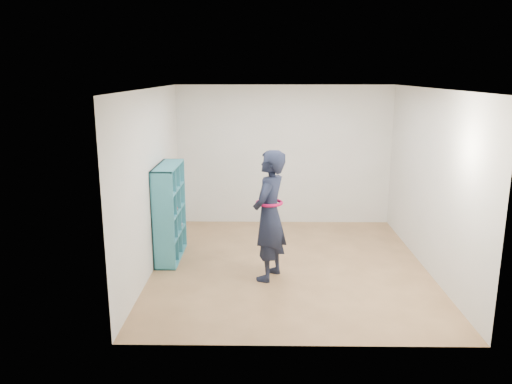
{
  "coord_description": "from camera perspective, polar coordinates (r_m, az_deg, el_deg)",
  "views": [
    {
      "loc": [
        -0.4,
        -7.0,
        2.82
      ],
      "look_at": [
        -0.5,
        0.3,
        1.06
      ],
      "focal_mm": 35.0,
      "sensor_mm": 36.0,
      "label": 1
    }
  ],
  "objects": [
    {
      "name": "person",
      "position": [
        6.83,
        1.53,
        -2.71
      ],
      "size": [
        0.66,
        0.78,
        1.81
      ],
      "rotation": [
        0.0,
        0.0,
        -1.97
      ],
      "color": "black",
      "rests_on": "floor"
    },
    {
      "name": "smartphone",
      "position": [
        6.92,
        0.75,
        -1.47
      ],
      "size": [
        0.03,
        0.1,
        0.14
      ],
      "rotation": [
        0.28,
        0.0,
        -0.24
      ],
      "color": "silver",
      "rests_on": "person"
    },
    {
      "name": "floor",
      "position": [
        7.56,
        3.83,
        -8.4
      ],
      "size": [
        4.5,
        4.5,
        0.0
      ],
      "primitive_type": "plane",
      "color": "olive",
      "rests_on": "ground"
    },
    {
      "name": "wall_right",
      "position": [
        7.56,
        19.32,
        1.17
      ],
      "size": [
        0.02,
        4.5,
        2.6
      ],
      "primitive_type": "cube",
      "color": "silver",
      "rests_on": "floor"
    },
    {
      "name": "wall_front",
      "position": [
        5.0,
        5.39,
        -4.19
      ],
      "size": [
        4.0,
        0.02,
        2.6
      ],
      "primitive_type": "cube",
      "color": "silver",
      "rests_on": "floor"
    },
    {
      "name": "bookshelf",
      "position": [
        7.76,
        -10.03,
        -2.37
      ],
      "size": [
        0.32,
        1.1,
        1.47
      ],
      "color": "teal",
      "rests_on": "floor"
    },
    {
      "name": "wall_left",
      "position": [
        7.34,
        -11.8,
        1.3
      ],
      "size": [
        0.02,
        4.5,
        2.6
      ],
      "primitive_type": "cube",
      "color": "silver",
      "rests_on": "floor"
    },
    {
      "name": "wall_back",
      "position": [
        9.38,
        3.25,
        4.19
      ],
      "size": [
        4.0,
        0.02,
        2.6
      ],
      "primitive_type": "cube",
      "color": "silver",
      "rests_on": "floor"
    },
    {
      "name": "ceiling",
      "position": [
        7.02,
        4.17,
        11.71
      ],
      "size": [
        4.5,
        4.5,
        0.0
      ],
      "primitive_type": "plane",
      "color": "white",
      "rests_on": "wall_back"
    }
  ]
}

